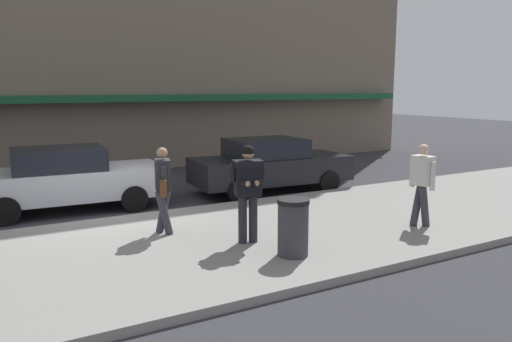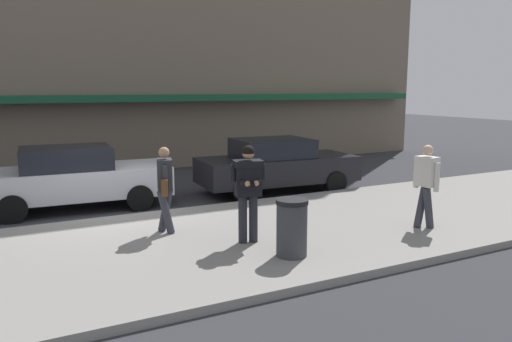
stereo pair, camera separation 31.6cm
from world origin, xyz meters
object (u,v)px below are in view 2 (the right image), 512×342
(parked_sedan_mid, at_px, (73,177))
(pedestrian_with_bag, at_px, (165,184))
(parked_sedan_far, at_px, (276,165))
(trash_bin, at_px, (292,228))
(man_texting_on_phone, at_px, (248,183))
(pedestrian_in_light_coat, at_px, (426,181))

(parked_sedan_mid, xyz_separation_m, pedestrian_with_bag, (1.23, -3.51, 0.32))
(parked_sedan_far, bearing_deg, trash_bin, -117.44)
(trash_bin, bearing_deg, man_texting_on_phone, 107.45)
(pedestrian_in_light_coat, bearing_deg, trash_bin, -175.94)
(man_texting_on_phone, bearing_deg, parked_sedan_mid, 116.25)
(pedestrian_with_bag, bearing_deg, parked_sedan_mid, 109.37)
(parked_sedan_far, relative_size, pedestrian_with_bag, 2.71)
(parked_sedan_mid, height_order, parked_sedan_far, same)
(parked_sedan_far, xyz_separation_m, man_texting_on_phone, (-3.05, -4.26, 0.46))
(parked_sedan_far, distance_m, trash_bin, 5.94)
(parked_sedan_far, height_order, trash_bin, parked_sedan_far)
(parked_sedan_mid, bearing_deg, parked_sedan_far, -5.94)
(parked_sedan_mid, xyz_separation_m, parked_sedan_far, (5.43, -0.56, 0.00))
(parked_sedan_far, height_order, pedestrian_in_light_coat, pedestrian_in_light_coat)
(parked_sedan_mid, xyz_separation_m, pedestrian_in_light_coat, (6.01, -5.60, 0.32))
(parked_sedan_far, bearing_deg, pedestrian_in_light_coat, -83.44)
(parked_sedan_mid, relative_size, pedestrian_with_bag, 2.70)
(parked_sedan_mid, bearing_deg, pedestrian_with_bag, -70.63)
(pedestrian_with_bag, xyz_separation_m, trash_bin, (1.46, -2.32, -0.47))
(parked_sedan_far, xyz_separation_m, trash_bin, (-2.73, -5.27, -0.16))
(parked_sedan_far, height_order, pedestrian_with_bag, pedestrian_with_bag)
(parked_sedan_mid, xyz_separation_m, trash_bin, (2.70, -5.83, -0.16))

